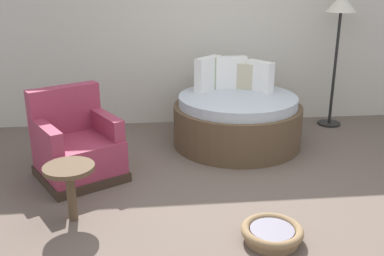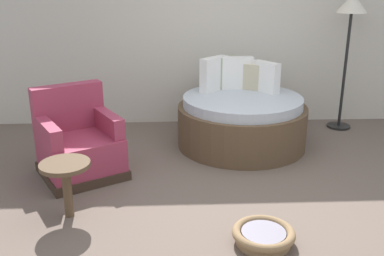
{
  "view_description": "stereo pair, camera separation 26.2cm",
  "coord_description": "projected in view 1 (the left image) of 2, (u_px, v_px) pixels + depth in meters",
  "views": [
    {
      "loc": [
        -0.81,
        -3.91,
        2.08
      ],
      "look_at": [
        -0.35,
        0.45,
        0.55
      ],
      "focal_mm": 41.84,
      "sensor_mm": 36.0,
      "label": 1
    },
    {
      "loc": [
        -0.55,
        -3.92,
        2.08
      ],
      "look_at": [
        -0.35,
        0.45,
        0.55
      ],
      "focal_mm": 41.84,
      "sensor_mm": 36.0,
      "label": 2
    }
  ],
  "objects": [
    {
      "name": "side_table",
      "position": [
        70.0,
        176.0,
        3.83
      ],
      "size": [
        0.44,
        0.44,
        0.52
      ],
      "color": "brown",
      "rests_on": "ground_plane"
    },
    {
      "name": "back_wall",
      "position": [
        203.0,
        23.0,
        6.2
      ],
      "size": [
        8.0,
        0.12,
        2.82
      ],
      "primitive_type": "cube",
      "color": "beige",
      "rests_on": "ground_plane"
    },
    {
      "name": "floor_lamp",
      "position": [
        340.0,
        16.0,
        5.95
      ],
      "size": [
        0.4,
        0.4,
        1.82
      ],
      "color": "black",
      "rests_on": "ground_plane"
    },
    {
      "name": "ground_plane",
      "position": [
        232.0,
        195.0,
        4.44
      ],
      "size": [
        8.0,
        8.0,
        0.02
      ],
      "primitive_type": "cube",
      "color": "#66564C"
    },
    {
      "name": "pet_basket",
      "position": [
        272.0,
        233.0,
        3.64
      ],
      "size": [
        0.51,
        0.51,
        0.13
      ],
      "color": "#8E704C",
      "rests_on": "ground_plane"
    },
    {
      "name": "round_daybed",
      "position": [
        237.0,
        118.0,
        5.64
      ],
      "size": [
        1.6,
        1.6,
        1.06
      ],
      "color": "brown",
      "rests_on": "ground_plane"
    },
    {
      "name": "red_armchair",
      "position": [
        77.0,
        147.0,
        4.71
      ],
      "size": [
        1.09,
        1.09,
        0.94
      ],
      "color": "#38281E",
      "rests_on": "ground_plane"
    }
  ]
}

